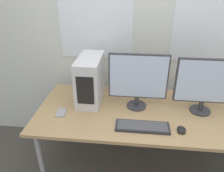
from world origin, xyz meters
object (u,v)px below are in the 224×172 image
object	(u,v)px
pc_tower	(90,79)
monitor_main	(138,79)
monitor_right_near	(206,84)
mouse	(181,130)
keyboard	(142,127)
cell_phone	(61,113)

from	to	relation	value
pc_tower	monitor_main	distance (m)	0.44
monitor_main	monitor_right_near	world-z (taller)	monitor_main
pc_tower	monitor_main	bearing A→B (deg)	-11.05
monitor_right_near	mouse	xyz separation A→B (m)	(-0.21, -0.30, -0.25)
monitor_main	pc_tower	bearing A→B (deg)	168.95
keyboard	cell_phone	xyz separation A→B (m)	(-0.69, 0.13, -0.01)
mouse	keyboard	bearing A→B (deg)	177.15
monitor_right_near	cell_phone	size ratio (longest dim) A/B	3.56
monitor_main	keyboard	world-z (taller)	monitor_main
pc_tower	mouse	distance (m)	0.89
mouse	cell_phone	bearing A→B (deg)	171.87
pc_tower	keyboard	xyz separation A→B (m)	(0.48, -0.39, -0.20)
keyboard	cell_phone	world-z (taller)	keyboard
monitor_main	mouse	distance (m)	0.53
monitor_main	mouse	size ratio (longest dim) A/B	5.71
monitor_right_near	keyboard	xyz separation A→B (m)	(-0.50, -0.28, -0.26)
pc_tower	monitor_main	size ratio (longest dim) A/B	0.89
keyboard	mouse	world-z (taller)	mouse
monitor_right_near	mouse	bearing A→B (deg)	-125.00
pc_tower	keyboard	bearing A→B (deg)	-38.98
monitor_main	monitor_right_near	distance (m)	0.55
monitor_main	keyboard	bearing A→B (deg)	-80.98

